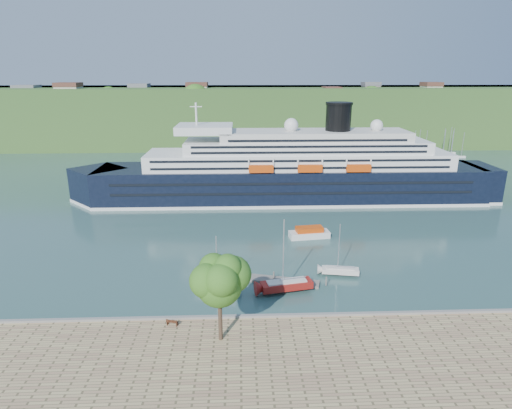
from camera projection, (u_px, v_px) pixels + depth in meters
The scene contains 11 objects.
ground at pixel (265, 323), 54.13m from camera, with size 400.00×400.00×0.00m, color #2D504C.
far_hillside at pixel (246, 115), 188.85m from camera, with size 400.00×50.00×24.00m, color #2C5221.
quay_coping at pixel (265, 316), 53.60m from camera, with size 220.00×0.50×0.30m, color slate.
cruise_ship at pixel (291, 152), 102.51m from camera, with size 105.48×15.36×23.69m, color black, non-canonical shape.
park_bench at pixel (172, 322), 51.77m from camera, with size 1.47×0.60×0.94m, color #4E2816, non-canonical shape.
promenade_tree at pixel (220, 295), 47.49m from camera, with size 6.93×6.93×11.48m, color #2F6019, non-canonical shape.
floating_pontoon at pixel (261, 279), 65.23m from camera, with size 17.70×2.16×0.39m, color slate, non-canonical shape.
sailboat_white_near at pixel (220, 267), 60.13m from camera, with size 6.48×1.80×8.37m, color silver, non-canonical shape.
sailboat_red at pixel (287, 258), 60.21m from camera, with size 8.22×2.28×10.62m, color maroon, non-canonical shape.
sailboat_white_far at pixel (342, 252), 65.54m from camera, with size 6.26×1.74×8.09m, color silver, non-canonical shape.
tender_launch at pixel (309, 232), 81.64m from camera, with size 7.74×2.65×2.14m, color #CB420B, non-canonical shape.
Camera 1 is at (-2.97, -47.11, 30.48)m, focal length 30.00 mm.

